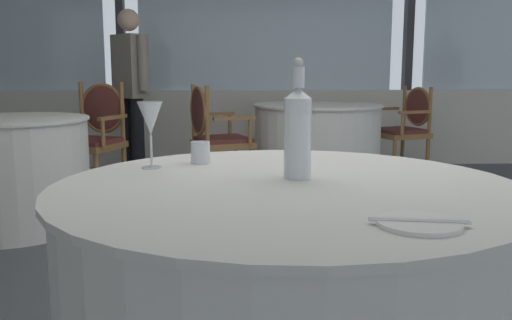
{
  "coord_description": "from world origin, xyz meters",
  "views": [
    {
      "loc": [
        -0.41,
        -2.62,
        1.07
      ],
      "look_at": [
        -0.33,
        -1.0,
        0.81
      ],
      "focal_mm": 38.66,
      "sensor_mm": 36.0,
      "label": 1
    }
  ],
  "objects": [
    {
      "name": "ground_plane",
      "position": [
        0.0,
        0.0,
        0.0
      ],
      "size": [
        13.21,
        13.21,
        0.0
      ],
      "primitive_type": "plane",
      "color": "#4C5156"
    },
    {
      "name": "window_wall_far",
      "position": [
        0.0,
        3.6,
        1.07
      ],
      "size": [
        10.16,
        0.14,
        2.66
      ],
      "color": "silver",
      "rests_on": "ground_plane"
    },
    {
      "name": "foreground_table",
      "position": [
        -0.25,
        -1.1,
        0.38
      ],
      "size": [
        1.33,
        1.33,
        0.76
      ],
      "color": "silver",
      "rests_on": "ground_plane"
    },
    {
      "name": "side_plate",
      "position": [
        -0.02,
        -1.54,
        0.76
      ],
      "size": [
        0.17,
        0.17,
        0.01
      ],
      "primitive_type": "cylinder",
      "color": "white",
      "rests_on": "foreground_table"
    },
    {
      "name": "butter_knife",
      "position": [
        -0.02,
        -1.54,
        0.77
      ],
      "size": [
        0.2,
        0.05,
        0.0
      ],
      "primitive_type": "cube",
      "rotation": [
        0.0,
        0.0,
        -0.17
      ],
      "color": "silver",
      "rests_on": "foreground_table"
    },
    {
      "name": "water_bottle",
      "position": [
        -0.21,
        -1.02,
        0.9
      ],
      "size": [
        0.08,
        0.08,
        0.35
      ],
      "color": "white",
      "rests_on": "foreground_table"
    },
    {
      "name": "wine_glass",
      "position": [
        -0.67,
        -0.83,
        0.92
      ],
      "size": [
        0.08,
        0.08,
        0.22
      ],
      "color": "white",
      "rests_on": "foreground_table"
    },
    {
      "name": "water_tumbler",
      "position": [
        -0.51,
        -0.74,
        0.79
      ],
      "size": [
        0.07,
        0.07,
        0.07
      ],
      "primitive_type": "cylinder",
      "color": "white",
      "rests_on": "foreground_table"
    },
    {
      "name": "background_table_0",
      "position": [
        0.41,
        2.51,
        0.38
      ],
      "size": [
        1.21,
        1.21,
        0.76
      ],
      "color": "silver",
      "rests_on": "ground_plane"
    },
    {
      "name": "dining_chair_0_0",
      "position": [
        -0.56,
        2.15,
        0.55
      ],
      "size": [
        0.59,
        0.63,
        0.95
      ],
      "rotation": [
        0.0,
        0.0,
        6.63
      ],
      "color": "olive",
      "rests_on": "ground_plane"
    },
    {
      "name": "dining_chair_0_1",
      "position": [
        1.37,
        2.86,
        0.54
      ],
      "size": [
        0.59,
        0.63,
        0.91
      ],
      "rotation": [
        0.0,
        0.0,
        9.77
      ],
      "color": "olive",
      "rests_on": "ground_plane"
    },
    {
      "name": "background_table_1",
      "position": [
        -1.88,
        1.14,
        0.38
      ],
      "size": [
        1.03,
        1.03,
        0.76
      ],
      "color": "silver",
      "rests_on": "ground_plane"
    },
    {
      "name": "dining_chair_1_1",
      "position": [
        -1.54,
        2.01,
        0.58
      ],
      "size": [
        0.63,
        0.6,
        0.97
      ],
      "rotation": [
        0.0,
        0.0,
        10.62
      ],
      "color": "olive",
      "rests_on": "ground_plane"
    },
    {
      "name": "diner_person_1",
      "position": [
        -1.37,
        2.82,
        0.94
      ],
      "size": [
        0.39,
        0.42,
        1.65
      ],
      "rotation": [
        0.0,
        0.0,
        0.74
      ],
      "color": "black",
      "rests_on": "ground_plane"
    }
  ]
}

